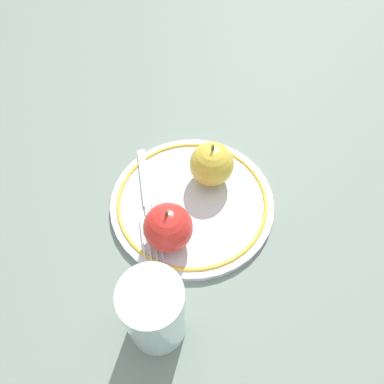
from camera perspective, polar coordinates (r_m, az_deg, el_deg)
ground_plane at (r=0.55m, az=-0.15°, el=-3.58°), size 2.00×2.00×0.00m
plate at (r=0.55m, az=0.00°, el=-1.53°), size 0.24×0.24×0.01m
apple_red_whole at (r=0.55m, az=2.65°, el=4.41°), size 0.07×0.07×0.07m
apple_second_whole at (r=0.49m, az=-3.67°, el=-5.42°), size 0.07×0.07×0.07m
fork at (r=0.55m, az=-6.94°, el=-0.77°), size 0.13×0.17×0.00m
drinking_glass at (r=0.44m, az=-5.74°, el=-17.75°), size 0.07×0.07×0.12m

